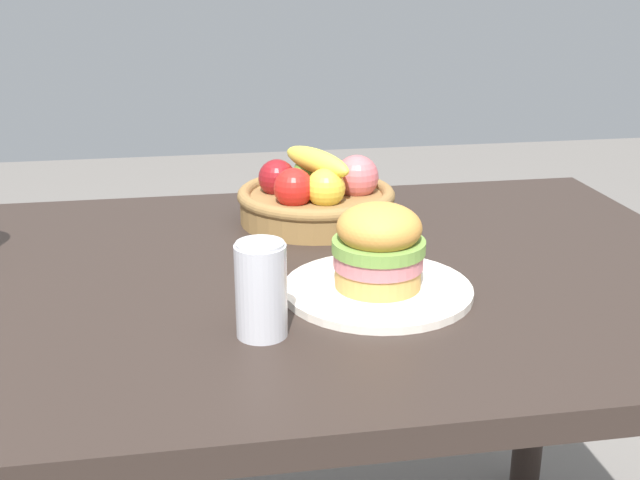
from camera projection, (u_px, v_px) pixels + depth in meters
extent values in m
cube|color=#2D231E|center=(286.00, 283.00, 1.22)|extent=(1.40, 0.90, 0.04)
cylinder|color=#2D231E|center=(537.00, 355.00, 1.79)|extent=(0.07, 0.07, 0.71)
cylinder|color=silver|center=(377.00, 290.00, 1.13)|extent=(0.27, 0.27, 0.01)
cylinder|color=tan|center=(378.00, 276.00, 1.12)|extent=(0.12, 0.12, 0.03)
cylinder|color=#C67075|center=(378.00, 259.00, 1.11)|extent=(0.13, 0.13, 0.02)
cylinder|color=olive|center=(379.00, 246.00, 1.11)|extent=(0.13, 0.13, 0.02)
ellipsoid|color=gold|center=(379.00, 227.00, 1.10)|extent=(0.12, 0.12, 0.07)
cylinder|color=silver|center=(261.00, 291.00, 0.99)|extent=(0.07, 0.07, 0.12)
cylinder|color=silver|center=(260.00, 244.00, 0.97)|extent=(0.06, 0.06, 0.00)
cylinder|color=olive|center=(316.00, 207.00, 1.44)|extent=(0.28, 0.28, 0.05)
torus|color=olive|center=(316.00, 194.00, 1.44)|extent=(0.29, 0.29, 0.02)
sphere|color=#D16066|center=(357.00, 177.00, 1.44)|extent=(0.08, 0.08, 0.08)
sphere|color=#6BAD38|center=(312.00, 173.00, 1.47)|extent=(0.07, 0.07, 0.07)
sphere|color=maroon|center=(277.00, 178.00, 1.44)|extent=(0.07, 0.07, 0.07)
sphere|color=red|center=(294.00, 188.00, 1.38)|extent=(0.07, 0.07, 0.07)
sphere|color=gold|center=(326.00, 188.00, 1.38)|extent=(0.07, 0.07, 0.07)
ellipsoid|color=yellow|center=(317.00, 161.00, 1.42)|extent=(0.13, 0.20, 0.05)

